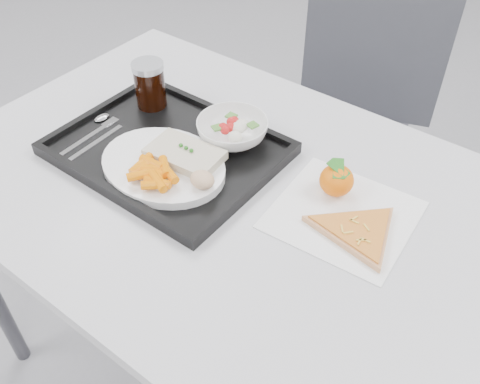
# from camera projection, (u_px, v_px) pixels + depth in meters

# --- Properties ---
(table) EXTENTS (1.20, 0.80, 0.75)m
(table) POSITION_uv_depth(u_px,v_px,m) (230.00, 207.00, 1.11)
(table) COLOR silver
(table) RESTS_ON ground
(chair) EXTENTS (0.54, 0.54, 0.93)m
(chair) POSITION_uv_depth(u_px,v_px,m) (349.00, 111.00, 1.63)
(chair) COLOR #3A3B42
(chair) RESTS_ON ground
(tray) EXTENTS (0.45, 0.35, 0.03)m
(tray) POSITION_uv_depth(u_px,v_px,m) (167.00, 150.00, 1.13)
(tray) COLOR black
(tray) RESTS_ON table
(dinner_plate) EXTENTS (0.27, 0.27, 0.02)m
(dinner_plate) POSITION_uv_depth(u_px,v_px,m) (163.00, 166.00, 1.07)
(dinner_plate) COLOR white
(dinner_plate) RESTS_ON tray
(fish_fillet) EXTENTS (0.16, 0.10, 0.03)m
(fish_fillet) POSITION_uv_depth(u_px,v_px,m) (185.00, 154.00, 1.07)
(fish_fillet) COLOR beige
(fish_fillet) RESTS_ON dinner_plate
(bread_roll) EXTENTS (0.05, 0.04, 0.03)m
(bread_roll) POSITION_uv_depth(u_px,v_px,m) (202.00, 180.00, 1.00)
(bread_roll) COLOR #D0B87E
(bread_roll) RESTS_ON dinner_plate
(salad_bowl) EXTENTS (0.15, 0.15, 0.05)m
(salad_bowl) POSITION_uv_depth(u_px,v_px,m) (233.00, 130.00, 1.14)
(salad_bowl) COLOR white
(salad_bowl) RESTS_ON tray
(cola_glass) EXTENTS (0.07, 0.07, 0.11)m
(cola_glass) POSITION_uv_depth(u_px,v_px,m) (150.00, 84.00, 1.21)
(cola_glass) COLOR black
(cola_glass) RESTS_ON tray
(cutlery) EXTENTS (0.08, 0.17, 0.01)m
(cutlery) POSITION_uv_depth(u_px,v_px,m) (97.00, 131.00, 1.17)
(cutlery) COLOR silver
(cutlery) RESTS_ON tray
(napkin) EXTENTS (0.27, 0.26, 0.00)m
(napkin) POSITION_uv_depth(u_px,v_px,m) (343.00, 215.00, 1.00)
(napkin) COLOR white
(napkin) RESTS_ON table
(tangerine) EXTENTS (0.07, 0.07, 0.07)m
(tangerine) POSITION_uv_depth(u_px,v_px,m) (337.00, 180.00, 1.02)
(tangerine) COLOR #D85E16
(tangerine) RESTS_ON napkin
(pizza_slice) EXTENTS (0.26, 0.26, 0.02)m
(pizza_slice) POSITION_uv_depth(u_px,v_px,m) (358.00, 231.00, 0.96)
(pizza_slice) COLOR tan
(pizza_slice) RESTS_ON napkin
(carrot_pile) EXTENTS (0.11, 0.10, 0.02)m
(carrot_pile) POSITION_uv_depth(u_px,v_px,m) (153.00, 173.00, 1.02)
(carrot_pile) COLOR orange
(carrot_pile) RESTS_ON dinner_plate
(salad_contents) EXTENTS (0.08, 0.08, 0.02)m
(salad_contents) POSITION_uv_depth(u_px,v_px,m) (234.00, 128.00, 1.12)
(salad_contents) COLOR red
(salad_contents) RESTS_ON salad_bowl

